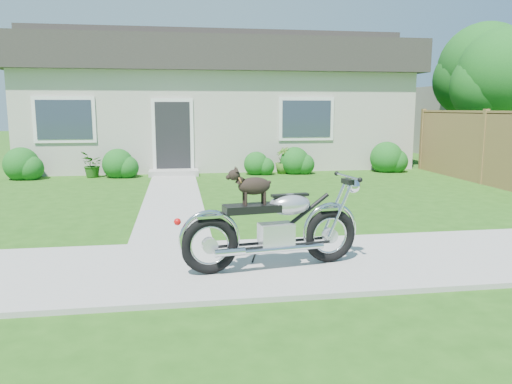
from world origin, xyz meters
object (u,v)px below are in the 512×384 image
at_px(potted_plant_left, 93,164).
at_px(potted_plant_right, 282,160).
at_px(fence, 484,147).
at_px(motorcycle_with_dog, 275,225).
at_px(tree_near, 511,79).
at_px(tree_far, 489,73).
at_px(house, 216,101).

relative_size(potted_plant_left, potted_plant_right, 0.93).
relative_size(fence, motorcycle_with_dog, 2.99).
height_order(tree_near, tree_far, tree_far).
height_order(fence, motorcycle_with_dog, fence).
xyz_separation_m(tree_near, potted_plant_left, (-12.23, 0.55, -2.40)).
bearing_deg(tree_near, potted_plant_right, 175.40).
relative_size(fence, potted_plant_right, 8.38).
xyz_separation_m(fence, motorcycle_with_dog, (-6.56, -5.97, -0.38)).
xyz_separation_m(house, potted_plant_right, (1.68, -3.44, -1.76)).
xyz_separation_m(house, motorcycle_with_dog, (-0.26, -12.22, -1.60)).
height_order(potted_plant_right, motorcycle_with_dog, motorcycle_with_dog).
xyz_separation_m(tree_far, potted_plant_right, (-7.68, -1.87, -2.72)).
height_order(house, tree_far, tree_far).
relative_size(house, motorcycle_with_dog, 5.69).
distance_m(house, tree_near, 9.41).
bearing_deg(potted_plant_right, tree_far, 13.69).
xyz_separation_m(fence, tree_near, (2.19, 2.25, 1.82)).
relative_size(house, tree_near, 2.92).
bearing_deg(tree_far, motorcycle_with_dog, -132.12).
bearing_deg(tree_far, potted_plant_left, -171.87).
xyz_separation_m(house, tree_near, (8.49, -3.99, 0.61)).
height_order(house, motorcycle_with_dog, house).
xyz_separation_m(fence, potted_plant_right, (-4.62, 2.80, -0.55)).
bearing_deg(potted_plant_left, potted_plant_right, 0.00).
bearing_deg(house, potted_plant_right, -63.94).
height_order(house, potted_plant_left, house).
height_order(potted_plant_left, potted_plant_right, potted_plant_right).
distance_m(tree_near, potted_plant_left, 12.47).
height_order(house, potted_plant_right, house).
xyz_separation_m(fence, tree_far, (3.07, 4.67, 2.17)).
bearing_deg(house, tree_near, -25.18).
relative_size(potted_plant_left, motorcycle_with_dog, 0.33).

